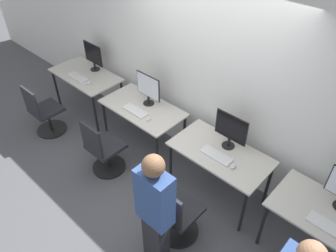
{
  "coord_description": "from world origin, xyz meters",
  "views": [
    {
      "loc": [
        2.19,
        -2.22,
        3.5
      ],
      "look_at": [
        0.0,
        0.13,
        0.89
      ],
      "focal_mm": 35.0,
      "sensor_mm": 36.0,
      "label": 1
    }
  ],
  "objects": [
    {
      "name": "keyboard_left",
      "position": [
        -0.69,
        0.2,
        0.75
      ],
      "size": [
        0.4,
        0.15,
        0.02
      ],
      "color": "silver",
      "rests_on": "desk_left"
    },
    {
      "name": "ground_plane",
      "position": [
        0.0,
        0.0,
        0.0
      ],
      "size": [
        20.0,
        20.0,
        0.0
      ],
      "primitive_type": "plane",
      "color": "#4C4C51"
    },
    {
      "name": "keyboard_far_left",
      "position": [
        -2.07,
        0.19,
        0.75
      ],
      "size": [
        0.4,
        0.15,
        0.02
      ],
      "color": "silver",
      "rests_on": "desk_far_left"
    },
    {
      "name": "monitor_right",
      "position": [
        0.69,
        0.49,
        1.0
      ],
      "size": [
        0.44,
        0.16,
        0.47
      ],
      "color": "black",
      "rests_on": "desk_right"
    },
    {
      "name": "desk_far_right",
      "position": [
        2.07,
        0.34,
        0.66
      ],
      "size": [
        1.23,
        0.67,
        0.74
      ],
      "color": "#BCB7AD",
      "rests_on": "ground_plane"
    },
    {
      "name": "keyboard_far_right",
      "position": [
        2.07,
        0.18,
        0.75
      ],
      "size": [
        0.4,
        0.15,
        0.02
      ],
      "color": "silver",
      "rests_on": "desk_far_right"
    },
    {
      "name": "office_chair_far_left",
      "position": [
        -2.1,
        -0.51,
        0.36
      ],
      "size": [
        0.48,
        0.48,
        0.89
      ],
      "color": "black",
      "rests_on": "ground_plane"
    },
    {
      "name": "monitor_left",
      "position": [
        -0.69,
        0.47,
        1.0
      ],
      "size": [
        0.44,
        0.16,
        0.47
      ],
      "color": "black",
      "rests_on": "desk_left"
    },
    {
      "name": "office_chair_left",
      "position": [
        -0.72,
        -0.41,
        0.36
      ],
      "size": [
        0.48,
        0.48,
        0.89
      ],
      "color": "black",
      "rests_on": "ground_plane"
    },
    {
      "name": "mouse_far_left",
      "position": [
        -1.78,
        0.2,
        0.76
      ],
      "size": [
        0.06,
        0.09,
        0.03
      ],
      "color": "silver",
      "rests_on": "desk_far_left"
    },
    {
      "name": "keyboard_right",
      "position": [
        0.69,
        0.25,
        0.75
      ],
      "size": [
        0.4,
        0.15,
        0.02
      ],
      "color": "silver",
      "rests_on": "desk_right"
    },
    {
      "name": "wall_back",
      "position": [
        0.0,
        0.8,
        1.4
      ],
      "size": [
        12.0,
        0.05,
        2.8
      ],
      "color": "silver",
      "rests_on": "ground_plane"
    },
    {
      "name": "office_chair_right",
      "position": [
        0.73,
        -0.51,
        0.36
      ],
      "size": [
        0.48,
        0.48,
        0.89
      ],
      "color": "black",
      "rests_on": "ground_plane"
    },
    {
      "name": "mouse_right",
      "position": [
        0.94,
        0.22,
        0.76
      ],
      "size": [
        0.06,
        0.09,
        0.03
      ],
      "color": "silver",
      "rests_on": "desk_right"
    },
    {
      "name": "monitor_far_left",
      "position": [
        -2.07,
        0.55,
        1.0
      ],
      "size": [
        0.44,
        0.16,
        0.47
      ],
      "color": "black",
      "rests_on": "desk_far_left"
    },
    {
      "name": "desk_right",
      "position": [
        0.69,
        0.34,
        0.66
      ],
      "size": [
        1.23,
        0.67,
        0.74
      ],
      "color": "#BCB7AD",
      "rests_on": "ground_plane"
    },
    {
      "name": "mouse_left",
      "position": [
        -0.41,
        0.18,
        0.76
      ],
      "size": [
        0.06,
        0.09,
        0.03
      ],
      "color": "silver",
      "rests_on": "desk_left"
    },
    {
      "name": "person_right",
      "position": [
        0.77,
        -0.88,
        0.86
      ],
      "size": [
        0.36,
        0.21,
        1.59
      ],
      "color": "#232328",
      "rests_on": "ground_plane"
    },
    {
      "name": "desk_far_left",
      "position": [
        -2.07,
        0.34,
        0.66
      ],
      "size": [
        1.23,
        0.67,
        0.74
      ],
      "color": "#BCB7AD",
      "rests_on": "ground_plane"
    },
    {
      "name": "desk_left",
      "position": [
        -0.69,
        0.34,
        0.66
      ],
      "size": [
        1.23,
        0.67,
        0.74
      ],
      "color": "#BCB7AD",
      "rests_on": "ground_plane"
    }
  ]
}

